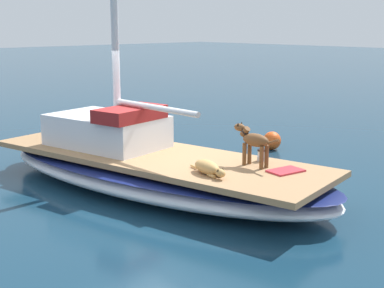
{
  "coord_description": "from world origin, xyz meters",
  "views": [
    {
      "loc": [
        -6.12,
        -7.43,
        2.98
      ],
      "look_at": [
        0.0,
        -1.0,
        1.01
      ],
      "focal_mm": 50.74,
      "sensor_mm": 36.0,
      "label": 1
    }
  ],
  "objects_px": {
    "sailboat_main": "(155,171)",
    "mooring_buoy": "(272,141)",
    "dog_tan": "(208,168)",
    "deck_winch": "(261,155)",
    "deck_towel": "(286,171)",
    "dog_brown": "(254,141)"
  },
  "relations": [
    {
      "from": "dog_tan",
      "to": "deck_winch",
      "type": "height_order",
      "value": "dog_tan"
    },
    {
      "from": "dog_tan",
      "to": "dog_brown",
      "type": "relative_size",
      "value": 1.01
    },
    {
      "from": "sailboat_main",
      "to": "deck_winch",
      "type": "bearing_deg",
      "value": -58.45
    },
    {
      "from": "dog_brown",
      "to": "deck_winch",
      "type": "relative_size",
      "value": 4.46
    },
    {
      "from": "dog_brown",
      "to": "deck_winch",
      "type": "bearing_deg",
      "value": 17.56
    },
    {
      "from": "dog_brown",
      "to": "mooring_buoy",
      "type": "bearing_deg",
      "value": 33.69
    },
    {
      "from": "dog_brown",
      "to": "deck_towel",
      "type": "bearing_deg",
      "value": -81.16
    },
    {
      "from": "deck_winch",
      "to": "dog_brown",
      "type": "bearing_deg",
      "value": -162.44
    },
    {
      "from": "sailboat_main",
      "to": "mooring_buoy",
      "type": "height_order",
      "value": "sailboat_main"
    },
    {
      "from": "dog_brown",
      "to": "deck_towel",
      "type": "distance_m",
      "value": 0.74
    },
    {
      "from": "sailboat_main",
      "to": "dog_tan",
      "type": "distance_m",
      "value": 1.72
    },
    {
      "from": "deck_winch",
      "to": "sailboat_main",
      "type": "bearing_deg",
      "value": 121.55
    },
    {
      "from": "dog_tan",
      "to": "dog_brown",
      "type": "height_order",
      "value": "dog_brown"
    },
    {
      "from": "dog_tan",
      "to": "deck_winch",
      "type": "xyz_separation_m",
      "value": [
        1.28,
        -0.03,
        -0.01
      ]
    },
    {
      "from": "sailboat_main",
      "to": "dog_brown",
      "type": "height_order",
      "value": "dog_brown"
    },
    {
      "from": "deck_towel",
      "to": "mooring_buoy",
      "type": "bearing_deg",
      "value": 40.88
    },
    {
      "from": "deck_towel",
      "to": "mooring_buoy",
      "type": "height_order",
      "value": "deck_towel"
    },
    {
      "from": "sailboat_main",
      "to": "deck_towel",
      "type": "height_order",
      "value": "deck_towel"
    },
    {
      "from": "dog_brown",
      "to": "deck_winch",
      "type": "height_order",
      "value": "dog_brown"
    },
    {
      "from": "deck_winch",
      "to": "deck_towel",
      "type": "height_order",
      "value": "deck_winch"
    },
    {
      "from": "sailboat_main",
      "to": "deck_towel",
      "type": "xyz_separation_m",
      "value": [
        0.76,
        -2.39,
        0.34
      ]
    },
    {
      "from": "dog_tan",
      "to": "deck_winch",
      "type": "bearing_deg",
      "value": -1.2
    }
  ]
}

